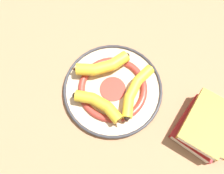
% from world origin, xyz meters
% --- Properties ---
extents(ground_plane, '(2.80, 2.80, 0.00)m').
position_xyz_m(ground_plane, '(0.00, 0.00, 0.00)').
color(ground_plane, '#A87A56').
extents(decorative_bowl, '(0.33, 0.33, 0.03)m').
position_xyz_m(decorative_bowl, '(0.03, 0.00, 0.01)').
color(decorative_bowl, beige).
rests_on(decorative_bowl, ground_plane).
extents(banana_a, '(0.20, 0.10, 0.03)m').
position_xyz_m(banana_a, '(0.03, -0.07, 0.05)').
color(banana_a, yellow).
rests_on(banana_a, decorative_bowl).
extents(banana_b, '(0.11, 0.18, 0.04)m').
position_xyz_m(banana_b, '(-0.03, 0.03, 0.05)').
color(banana_b, gold).
rests_on(banana_b, decorative_bowl).
extents(banana_c, '(0.10, 0.19, 0.04)m').
position_xyz_m(banana_c, '(0.10, 0.04, 0.05)').
color(banana_c, yellow).
rests_on(banana_c, decorative_bowl).
extents(book_stack, '(0.22, 0.21, 0.08)m').
position_xyz_m(book_stack, '(-0.07, -0.30, 0.04)').
color(book_stack, '#AD2328').
rests_on(book_stack, ground_plane).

